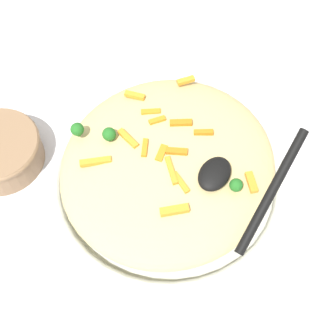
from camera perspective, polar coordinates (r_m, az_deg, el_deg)
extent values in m
plane|color=silver|center=(0.72, 0.00, -2.55)|extent=(2.40, 2.40, 0.00)
cylinder|color=silver|center=(0.71, 0.00, -2.08)|extent=(0.33, 0.33, 0.02)
torus|color=silver|center=(0.69, 0.00, -1.19)|extent=(0.36, 0.36, 0.02)
torus|color=black|center=(0.68, 0.00, -1.03)|extent=(0.35, 0.35, 0.00)
ellipsoid|color=#D1BA7A|center=(0.65, 0.00, 0.40)|extent=(0.32, 0.30, 0.07)
cube|color=orange|center=(0.66, -1.37, 5.95)|extent=(0.02, 0.02, 0.01)
cube|color=orange|center=(0.63, -2.92, 2.50)|extent=(0.03, 0.02, 0.01)
cube|color=orange|center=(0.64, -5.00, 3.68)|extent=(0.02, 0.04, 0.01)
cube|color=orange|center=(0.71, 2.24, 10.86)|extent=(0.03, 0.02, 0.01)
cube|color=orange|center=(0.63, -9.02, 0.80)|extent=(0.03, 0.04, 0.01)
cube|color=orange|center=(0.62, 10.36, -1.75)|extent=(0.03, 0.03, 0.01)
cube|color=orange|center=(0.62, 1.09, 2.09)|extent=(0.02, 0.03, 0.01)
cube|color=orange|center=(0.60, 1.61, -1.81)|extent=(0.02, 0.03, 0.01)
cube|color=orange|center=(0.65, 1.62, 5.65)|extent=(0.02, 0.03, 0.01)
cube|color=orange|center=(0.65, 4.45, 4.45)|extent=(0.02, 0.03, 0.01)
cube|color=orange|center=(0.63, -0.82, 1.85)|extent=(0.03, 0.02, 0.01)
cube|color=orange|center=(0.69, -4.18, 9.02)|extent=(0.02, 0.03, 0.01)
cube|color=orange|center=(0.67, -2.16, 7.01)|extent=(0.02, 0.03, 0.01)
cube|color=orange|center=(0.59, 0.81, -5.27)|extent=(0.03, 0.03, 0.01)
cube|color=orange|center=(0.61, 0.41, -0.31)|extent=(0.03, 0.04, 0.01)
cylinder|color=#205B1C|center=(0.65, -7.26, 3.73)|extent=(0.01, 0.01, 0.01)
sphere|color=#236B23|center=(0.64, -7.35, 4.21)|extent=(0.02, 0.02, 0.02)
cylinder|color=#205B1C|center=(0.66, -11.10, 4.26)|extent=(0.01, 0.01, 0.01)
sphere|color=#236B23|center=(0.65, -11.25, 4.76)|extent=(0.02, 0.02, 0.02)
cylinder|color=#205B1C|center=(0.61, 8.20, -2.84)|extent=(0.01, 0.01, 0.01)
sphere|color=#236B23|center=(0.60, 8.31, -2.42)|extent=(0.02, 0.02, 0.02)
ellipsoid|color=black|center=(0.60, 5.63, -1.03)|extent=(0.06, 0.04, 0.02)
cylinder|color=black|center=(0.56, 12.82, -2.88)|extent=(0.16, 0.01, 0.08)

